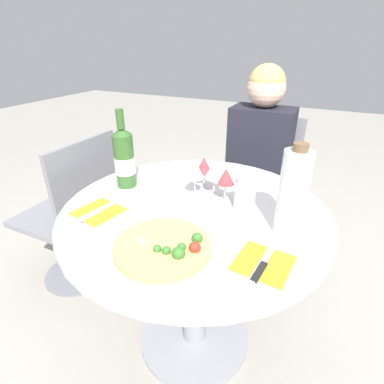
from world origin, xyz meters
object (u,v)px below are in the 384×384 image
dining_table (195,243)px  tall_carafe (293,193)px  wine_bottle (124,158)px  seated_diner (254,181)px  pizza_large (164,247)px  chair_behind_diner (258,190)px  chair_empty_side (75,218)px

dining_table → tall_carafe: bearing=-2.0°
wine_bottle → tall_carafe: wine_bottle is taller
dining_table → tall_carafe: (0.34, -0.01, 0.31)m
seated_diner → pizza_large: 1.01m
chair_behind_diner → pizza_large: bearing=89.0°
pizza_large → chair_behind_diner: bearing=89.0°
dining_table → seated_diner: seated_diner is taller
dining_table → chair_behind_diner: bearing=87.0°
pizza_large → wine_bottle: size_ratio=0.90×
chair_empty_side → tall_carafe: 1.20m
chair_empty_side → wine_bottle: size_ratio=2.70×
dining_table → chair_empty_side: size_ratio=1.13×
dining_table → chair_behind_diner: (0.05, 0.87, -0.14)m
dining_table → pizza_large: pizza_large is taller
chair_behind_diner → tall_carafe: 1.03m
chair_behind_diner → pizza_large: chair_behind_diner is taller
seated_diner → chair_empty_side: (-0.81, -0.63, -0.13)m
chair_behind_diner → seated_diner: size_ratio=0.74×
seated_diner → tall_carafe: (0.29, -0.74, 0.32)m
seated_diner → chair_empty_side: 1.04m
pizza_large → tall_carafe: tall_carafe is taller
seated_diner → wine_bottle: size_ratio=3.65×
dining_table → seated_diner: 0.73m
tall_carafe → chair_behind_diner: bearing=108.4°
dining_table → chair_behind_diner: 0.88m
tall_carafe → seated_diner: bearing=111.7°
chair_behind_diner → wine_bottle: 1.01m
dining_table → wine_bottle: bearing=172.2°
tall_carafe → chair_empty_side: bearing=174.5°
chair_behind_diner → tall_carafe: (0.29, -0.88, 0.45)m
seated_diner → chair_empty_side: seated_diner is taller
chair_behind_diner → chair_empty_side: same height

